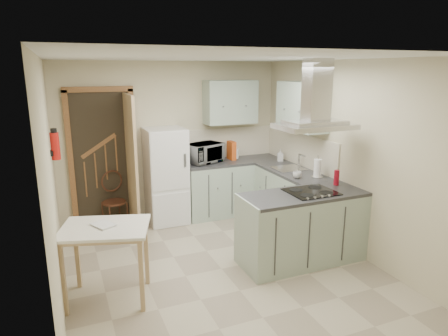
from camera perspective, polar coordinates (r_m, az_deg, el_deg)
name	(u,v)px	position (r m, az deg, el deg)	size (l,w,h in m)	color
floor	(222,269)	(5.04, -0.36, -14.20)	(4.20, 4.20, 0.00)	tan
ceiling	(221,57)	(4.44, -0.41, 15.51)	(4.20, 4.20, 0.00)	silver
back_wall	(172,140)	(6.53, -7.40, 3.92)	(3.60, 3.60, 0.00)	beige
left_wall	(52,188)	(4.27, -23.39, -2.60)	(4.20, 4.20, 0.00)	beige
right_wall	(347,157)	(5.51, 17.23, 1.50)	(4.20, 4.20, 0.00)	beige
doorway	(103,159)	(6.35, -16.88, 1.29)	(1.10, 0.12, 2.10)	brown
fridge	(166,176)	(6.31, -8.29, -1.13)	(0.60, 0.60, 1.50)	white
counter_back	(217,188)	(6.65, -1.00, -2.89)	(1.08, 0.60, 0.90)	#9EB2A0
counter_right	(282,194)	(6.43, 8.25, -3.64)	(0.60, 1.95, 0.90)	#9EB2A0
splashback	(227,143)	(6.85, 0.42, 3.66)	(1.68, 0.02, 0.50)	beige
wall_cabinet_back	(230,102)	(6.61, 0.91, 9.40)	(0.85, 0.35, 0.70)	#9EB2A0
wall_cabinet_right	(302,106)	(5.99, 11.12, 8.65)	(0.35, 0.90, 0.70)	#9EB2A0
peninsula	(302,227)	(5.15, 11.14, -8.32)	(1.55, 0.65, 0.90)	#9EB2A0
hob	(311,192)	(5.05, 12.33, -3.33)	(0.58, 0.50, 0.01)	black
extractor_hood	(315,126)	(4.88, 12.83, 5.84)	(0.90, 0.55, 0.10)	silver
sink	(289,168)	(6.16, 9.22, -0.05)	(0.45, 0.40, 0.01)	silver
fire_extinguisher	(55,146)	(5.09, -22.97, 2.89)	(0.10, 0.10, 0.32)	#B2140F
drop_leaf_table	(108,263)	(4.46, -16.31, -12.91)	(0.87, 0.65, 0.82)	tan
bentwood_chair	(114,202)	(6.36, -15.41, -4.74)	(0.35, 0.35, 0.79)	#452B17
microwave	(204,153)	(6.46, -2.84, 2.15)	(0.57, 0.38, 0.31)	black
kettle	(234,153)	(6.68, 1.49, 2.10)	(0.14, 0.14, 0.21)	silver
cereal_box	(232,150)	(6.67, 1.08, 2.53)	(0.08, 0.20, 0.31)	#CB4D17
soap_bottle	(280,155)	(6.63, 8.04, 1.81)	(0.09, 0.09, 0.19)	#A2A4AD
paper_towel	(318,168)	(5.72, 13.22, 0.00)	(0.10, 0.10, 0.27)	white
cup	(297,175)	(5.64, 10.42, -0.98)	(0.12, 0.12, 0.09)	silver
red_bottle	(336,178)	(5.42, 15.77, -1.33)	(0.07, 0.07, 0.20)	#A70E21
book	(95,223)	(4.26, -17.90, -7.50)	(0.18, 0.24, 0.11)	#9D4034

